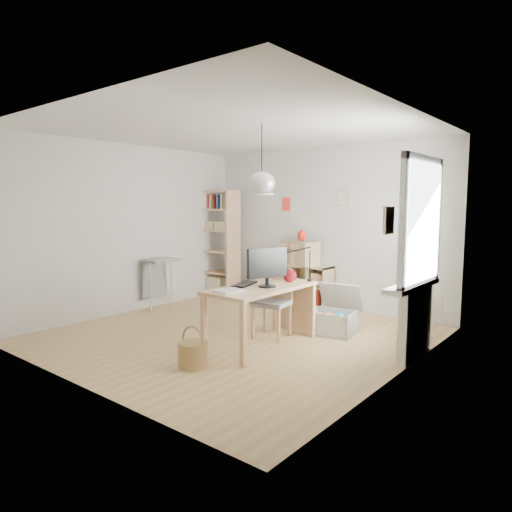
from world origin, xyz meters
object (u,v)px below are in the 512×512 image
Objects in this scene: tall_bookshelf at (218,239)px; drawer_chest at (300,253)px; chair at (273,299)px; storage_chest at (333,318)px; cube_shelf at (294,287)px; desk at (262,294)px; monitor at (267,265)px.

drawer_chest is (1.71, 0.24, -0.17)m from tall_bookshelf.
tall_bookshelf is 2.27× the size of chair.
drawer_chest is at bearing 8.00° from tall_bookshelf.
storage_chest is (3.00, -0.89, -0.88)m from tall_bookshelf.
cube_shelf is 1.77m from tall_bookshelf.
desk is at bearing -119.39° from storage_chest.
desk reaches higher than cube_shelf.
chair is at bearing 107.45° from desk.
chair is at bearing -47.32° from drawer_chest.
chair is 0.89m from storage_chest.
desk is 2.13× the size of drawer_chest.
cube_shelf is (-1.02, 2.23, -0.36)m from desk.
desk is 1.70× the size of chair.
chair is 1.66× the size of monitor.
cube_shelf is at bearing 135.25° from monitor.
cube_shelf is 0.70× the size of tall_bookshelf.
monitor is (1.11, -2.23, 0.72)m from cube_shelf.
tall_bookshelf reaches higher than desk.
monitor is at bearing -74.51° from chair.
tall_bookshelf is 1.73m from drawer_chest.
tall_bookshelf reaches higher than drawer_chest.
drawer_chest is (-0.97, 2.19, -0.10)m from monitor.
storage_chest is 1.37m from monitor.
drawer_chest is at bearing 130.63° from storage_chest.
tall_bookshelf is at bearing -169.81° from cube_shelf.
storage_chest is at bearing -16.58° from tall_bookshelf.
monitor reaches higher than desk.
desk is 0.37m from monitor.
tall_bookshelf is 2.95m from chair.
drawer_chest reaches higher than cube_shelf.
desk is at bearing -84.68° from chair.
monitor is at bearing -0.70° from desk.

